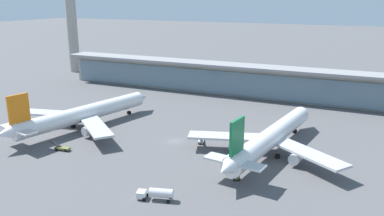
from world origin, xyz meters
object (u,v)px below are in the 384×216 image
Objects in this scene: control_tower at (71,11)px; service_truck_under_wing_olive at (235,176)px; airliner_centre_stand at (271,137)px; airliner_left_stand at (81,114)px; service_truck_mid_apron_white at (157,193)px; service_truck_by_tail_white at (201,140)px; service_truck_near_nose_olive at (62,148)px.

service_truck_under_wing_olive is at bearing -36.27° from control_tower.
service_truck_under_wing_olive is at bearing -101.59° from airliner_centre_stand.
airliner_left_stand is 60.55m from service_truck_mid_apron_white.
airliner_left_stand is 7.15× the size of service_truck_mid_apron_white.
service_truck_by_tail_white is 153.52m from control_tower.
airliner_centre_stand is 42.29m from service_truck_mid_apron_white.
control_tower is (-129.11, 122.63, 35.81)m from service_truck_mid_apron_white.
control_tower is (-87.09, 107.90, 36.71)m from service_truck_near_nose_olive.
service_truck_under_wing_olive is at bearing 54.37° from service_truck_mid_apron_white.
service_truck_near_nose_olive is at bearing -51.09° from control_tower.
airliner_left_stand reaches higher than service_truck_near_nose_olive.
service_truck_mid_apron_white is 1.32× the size of service_truck_by_tail_white.
service_truck_mid_apron_white is at bearing -19.32° from service_truck_near_nose_olive.
service_truck_by_tail_white is (-22.90, 0.62, -4.58)m from airliner_centre_stand.
airliner_centre_stand is at bearing 21.82° from service_truck_near_nose_olive.
airliner_centre_stand is 0.93× the size of control_tower.
service_truck_under_wing_olive is 28.01m from service_truck_by_tail_white.
service_truck_by_tail_white reaches higher than service_truck_under_wing_olive.
airliner_left_stand is 21.30m from service_truck_near_nose_olive.
service_truck_by_tail_white is (44.34, 5.13, -4.58)m from airliner_left_stand.
control_tower is at bearing 136.47° from service_truck_mid_apron_white.
airliner_centre_stand is 9.50× the size of service_truck_by_tail_white.
airliner_centre_stand is at bearing -1.54° from service_truck_by_tail_white.
airliner_left_stand reaches higher than service_truck_under_wing_olive.
service_truck_near_nose_olive is 55.23m from service_truck_under_wing_olive.
control_tower is (-142.21, 104.35, 36.64)m from service_truck_under_wing_olive.
airliner_centre_stand is 21.08m from service_truck_under_wing_olive.
service_truck_near_nose_olive is 1.02× the size of service_truck_by_tail_white.
service_truck_by_tail_white is (36.35, 24.34, 0.00)m from service_truck_near_nose_olive.
airliner_centre_stand reaches higher than service_truck_by_tail_white.
control_tower is at bearing 128.91° from service_truck_near_nose_olive.
service_truck_near_nose_olive is at bearing -67.41° from airliner_left_stand.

